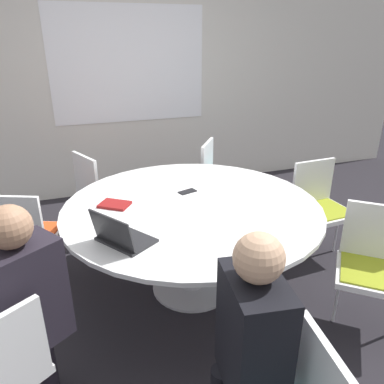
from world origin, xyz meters
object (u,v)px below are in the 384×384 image
at_px(chair_2, 373,260).
at_px(spiral_notebook, 115,205).
at_px(person_1, 249,341).
at_px(chair_6, 25,232).
at_px(chair_3, 320,202).
at_px(chair_4, 219,175).
at_px(cell_phone, 187,192).
at_px(laptop, 121,236).
at_px(chair_5, 99,187).
at_px(person_0, 23,300).

bearing_deg(chair_2, spiral_notebook, 9.34).
bearing_deg(person_1, chair_6, 38.29).
bearing_deg(spiral_notebook, chair_6, 159.81).
height_order(chair_3, chair_6, same).
relative_size(chair_2, person_1, 0.71).
relative_size(chair_3, chair_4, 1.00).
bearing_deg(chair_3, person_1, 41.61).
distance_m(chair_3, cell_phone, 1.23).
relative_size(chair_2, chair_6, 1.00).
bearing_deg(laptop, chair_2, -137.14).
height_order(chair_5, chair_6, same).
bearing_deg(laptop, person_1, 168.83).
xyz_separation_m(chair_4, chair_6, (-1.86, -0.66, 0.00)).
bearing_deg(chair_2, laptop, 27.08).
xyz_separation_m(chair_3, laptop, (-1.83, -0.52, 0.27)).
distance_m(chair_2, laptop, 1.65).
relative_size(chair_4, laptop, 2.11).
distance_m(chair_3, chair_6, 2.45).
bearing_deg(chair_2, person_1, 64.58).
xyz_separation_m(chair_5, spiral_notebook, (0.02, -0.96, 0.23)).
xyz_separation_m(chair_4, person_1, (-0.87, -2.36, 0.19)).
bearing_deg(chair_4, person_0, -9.64).
bearing_deg(spiral_notebook, chair_4, 36.65).
height_order(chair_3, person_1, person_1).
bearing_deg(person_0, spiral_notebook, 23.66).
bearing_deg(chair_3, laptop, 12.85).
height_order(chair_6, laptop, laptop).
bearing_deg(cell_phone, chair_3, -4.91).
distance_m(chair_3, laptop, 1.92).
xyz_separation_m(chair_2, chair_6, (-2.19, 1.17, 0.00)).
bearing_deg(chair_3, chair_4, -61.01).
bearing_deg(chair_5, spiral_notebook, -22.01).
xyz_separation_m(chair_3, chair_4, (-0.58, 0.93, 0.00)).
relative_size(chair_2, laptop, 2.11).
bearing_deg(cell_phone, person_1, -99.19).
bearing_deg(chair_4, laptop, -5.51).
height_order(chair_3, person_0, person_0).
distance_m(chair_4, person_0, 2.52).
height_order(chair_4, chair_6, same).
height_order(chair_6, person_0, person_0).
bearing_deg(laptop, person_0, 88.60).
height_order(chair_2, cell_phone, chair_2).
relative_size(chair_6, person_1, 0.71).
bearing_deg(chair_3, person_0, 16.86).
xyz_separation_m(chair_2, spiral_notebook, (-1.53, 0.93, 0.23)).
height_order(person_0, person_1, same).
bearing_deg(laptop, spiral_notebook, -38.12).
bearing_deg(spiral_notebook, laptop, -94.54).
relative_size(chair_2, chair_3, 1.00).
xyz_separation_m(chair_3, cell_phone, (-1.21, 0.10, 0.22)).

